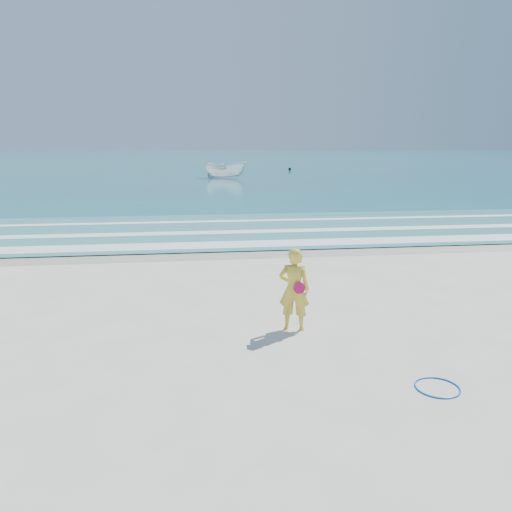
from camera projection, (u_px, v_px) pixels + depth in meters
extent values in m
plane|color=silver|center=(257.00, 342.00, 10.87)|extent=(400.00, 400.00, 0.00)
cube|color=#B2A893|center=(227.00, 253.00, 19.56)|extent=(400.00, 2.40, 0.00)
cube|color=#19727F|center=(196.00, 160.00, 112.29)|extent=(400.00, 190.00, 0.04)
cube|color=#59B7AD|center=(220.00, 229.00, 24.38)|extent=(400.00, 10.00, 0.01)
cube|color=white|center=(225.00, 245.00, 20.81)|extent=(400.00, 1.40, 0.01)
cube|color=white|center=(221.00, 232.00, 23.61)|extent=(400.00, 0.90, 0.01)
cube|color=white|center=(217.00, 221.00, 26.79)|extent=(400.00, 0.60, 0.01)
torus|color=blue|center=(437.00, 387.00, 8.86)|extent=(0.90, 0.90, 0.03)
imported|color=white|center=(226.00, 170.00, 57.13)|extent=(5.36, 3.59, 1.94)
sphere|color=black|center=(290.00, 169.00, 72.09)|extent=(0.42, 0.42, 0.42)
imported|color=gold|center=(294.00, 289.00, 11.43)|extent=(0.81, 0.65, 1.93)
cylinder|color=#CD1252|center=(299.00, 288.00, 11.25)|extent=(0.27, 0.08, 0.27)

